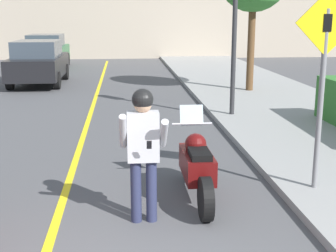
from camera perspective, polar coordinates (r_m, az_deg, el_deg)
The scene contains 7 objects.
road_center_line at distance 9.91m, azimuth -10.60°, elevation -2.19°, with size 0.12×36.00×0.01m.
motorcycle at distance 6.82m, azimuth 3.52°, elevation -4.88°, with size 0.62×2.11×1.28m.
person_biker at distance 5.88m, azimuth -3.04°, elevation -1.94°, with size 0.59×0.48×1.75m.
crossing_sign at distance 6.97m, azimuth 18.38°, elevation 6.21°, with size 0.91×0.08×2.85m.
traffic_light at distance 11.96m, azimuth 8.23°, elevation 14.52°, with size 0.26×0.30×4.00m.
parked_car_black at distance 18.73m, azimuth -15.50°, elevation 7.50°, with size 1.88×4.20×1.68m.
parked_car_green at distance 24.51m, azimuth -14.56°, elevation 8.84°, with size 1.88×4.20×1.68m.
Camera 1 is at (0.32, -3.51, 2.63)m, focal length 50.00 mm.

